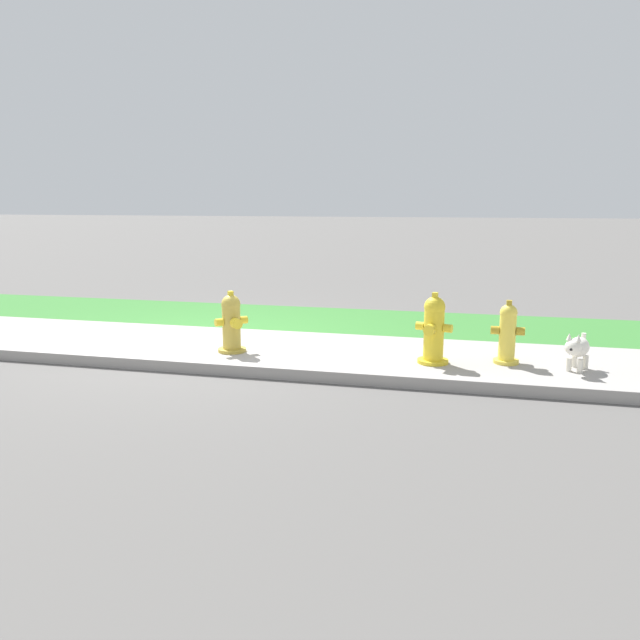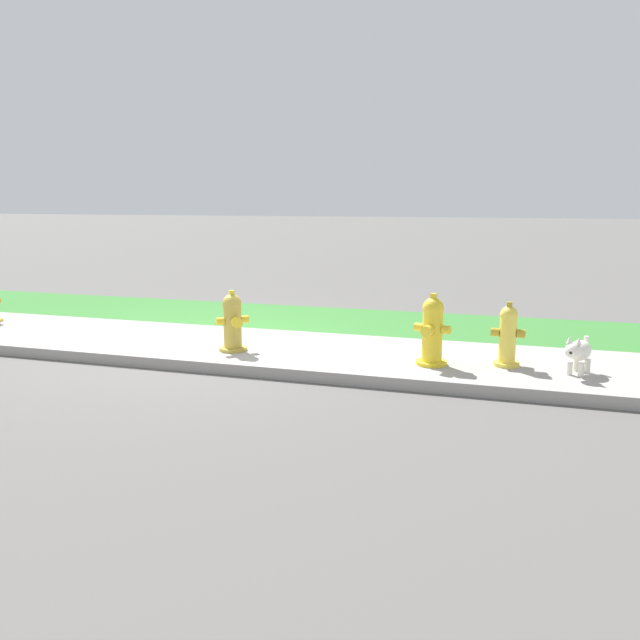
% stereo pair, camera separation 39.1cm
% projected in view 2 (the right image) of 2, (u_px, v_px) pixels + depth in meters
% --- Properties ---
extents(ground_plane, '(120.00, 120.00, 0.00)m').
position_uv_depth(ground_plane, '(200.00, 344.00, 7.81)').
color(ground_plane, '#5B5956').
extents(sidewalk_pavement, '(18.00, 2.10, 0.01)m').
position_uv_depth(sidewalk_pavement, '(200.00, 343.00, 7.81)').
color(sidewalk_pavement, '#9E9993').
rests_on(sidewalk_pavement, ground).
extents(grass_verge, '(18.00, 2.00, 0.01)m').
position_uv_depth(grass_verge, '(262.00, 315.00, 9.73)').
color(grass_verge, '#387A33').
rests_on(grass_verge, ground).
extents(street_curb, '(18.00, 0.16, 0.12)m').
position_uv_depth(street_curb, '(150.00, 361.00, 6.74)').
color(street_curb, '#9E9993').
rests_on(street_curb, ground).
extents(fire_hydrant_at_driveway, '(0.41, 0.39, 0.79)m').
position_uv_depth(fire_hydrant_at_driveway, '(432.00, 331.00, 6.72)').
color(fire_hydrant_at_driveway, yellow).
rests_on(fire_hydrant_at_driveway, ground).
extents(fire_hydrant_mid_block, '(0.36, 0.33, 0.71)m').
position_uv_depth(fire_hydrant_mid_block, '(508.00, 336.00, 6.69)').
color(fire_hydrant_mid_block, yellow).
rests_on(fire_hydrant_mid_block, ground).
extents(fire_hydrant_far_end, '(0.36, 0.36, 0.73)m').
position_uv_depth(fire_hydrant_far_end, '(233.00, 322.00, 7.36)').
color(fire_hydrant_far_end, gold).
rests_on(fire_hydrant_far_end, ground).
extents(small_white_dog, '(0.32, 0.46, 0.44)m').
position_uv_depth(small_white_dog, '(578.00, 352.00, 6.35)').
color(small_white_dog, silver).
rests_on(small_white_dog, ground).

